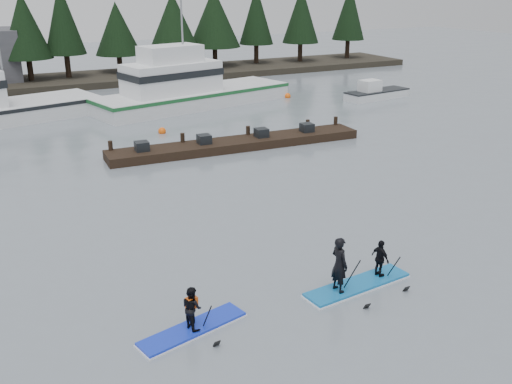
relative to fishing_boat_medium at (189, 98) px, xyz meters
name	(u,v)px	position (x,y,z in m)	size (l,w,h in m)	color
ground	(342,283)	(-5.30, -27.64, -0.65)	(160.00, 160.00, 0.00)	gray
far_shore	(81,80)	(-5.30, 14.36, -0.35)	(70.00, 8.00, 0.60)	#2D281E
treeline	(81,83)	(-5.30, 14.36, -0.65)	(60.00, 4.00, 8.00)	black
fishing_boat_medium	(189,98)	(0.00, 0.00, 0.00)	(16.05, 7.76, 9.07)	silver
skiff	(377,94)	(14.73, -3.98, -0.32)	(5.71, 1.71, 0.67)	silver
floating_dock	(238,144)	(-1.60, -12.07, -0.41)	(14.84, 1.98, 0.49)	black
buoy_c	(288,98)	(8.43, -0.42, -0.65)	(0.48, 0.48, 0.48)	#FC5B0C
buoy_b	(162,133)	(-4.39, -6.87, -0.65)	(0.48, 0.48, 0.48)	#FC5B0C
paddleboard_solo	(192,317)	(-10.45, -27.95, -0.21)	(3.23, 1.47, 1.82)	#152EC7
paddleboard_duo	(356,270)	(-5.11, -28.06, -0.04)	(3.73, 1.36, 2.35)	#1166A6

